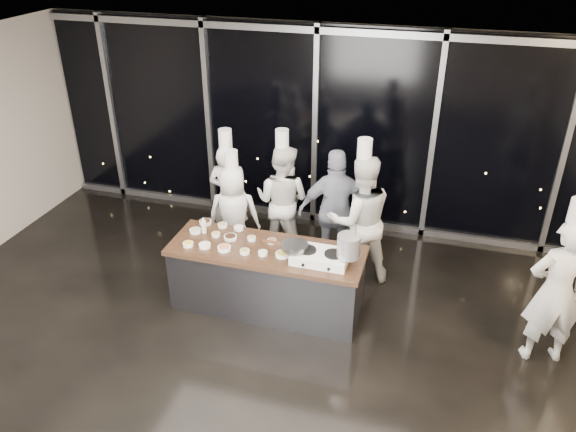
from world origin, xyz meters
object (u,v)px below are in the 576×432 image
chef_far_left (229,197)px  guest (336,211)px  demo_counter (267,278)px  frying_pan (294,246)px  chef_left (234,214)px  chef_center (282,200)px  stock_pot (349,246)px  stove (320,257)px  chef_right (360,219)px  chef_side (556,291)px

chef_far_left → guest: size_ratio=1.06×
demo_counter → frying_pan: bearing=-14.7°
demo_counter → chef_far_left: size_ratio=1.28×
chef_left → chef_center: chef_center is taller
frying_pan → chef_far_left: size_ratio=0.30×
chef_left → guest: size_ratio=0.97×
demo_counter → guest: guest is taller
demo_counter → stock_pot: stock_pot is taller
chef_left → chef_center: (0.59, 0.45, 0.10)m
demo_counter → chef_center: size_ratio=1.25×
stove → chef_right: bearing=75.5°
chef_center → chef_side: (3.55, -1.38, 0.06)m
demo_counter → chef_center: 1.46m
stove → stock_pot: size_ratio=2.46×
demo_counter → guest: (0.63, 1.21, 0.46)m
demo_counter → stock_pot: size_ratio=8.98×
stock_pot → chef_far_left: bearing=146.1°
stove → chef_right: size_ratio=0.32×
demo_counter → stock_pot: 1.28m
chef_center → chef_side: size_ratio=0.95×
demo_counter → chef_left: chef_left is taller
chef_right → chef_side: size_ratio=1.02×
chef_center → frying_pan: bearing=118.9°
chef_far_left → chef_center: chef_center is taller
chef_far_left → chef_side: bearing=169.1°
frying_pan → chef_center: (-0.59, 1.48, -0.19)m
frying_pan → chef_right: bearing=61.4°
chef_left → chef_right: (1.80, 0.07, 0.16)m
chef_far_left → chef_side: chef_side is taller
stock_pot → chef_right: 1.13m
stove → stock_pot: stock_pot is taller
chef_center → chef_right: size_ratio=0.94×
stove → chef_left: 1.83m
demo_counter → chef_far_left: (-1.01, 1.28, 0.41)m
stock_pot → chef_side: 2.32m
stock_pot → chef_side: (2.30, 0.10, -0.25)m
frying_pan → chef_far_left: chef_far_left is taller
demo_counter → chef_side: 3.38m
stove → demo_counter: bearing=173.5°
chef_far_left → chef_right: (2.01, -0.28, 0.07)m
stove → chef_left: (-1.51, 1.03, -0.19)m
stove → chef_left: bearing=146.3°
frying_pan → demo_counter: bearing=165.9°
guest → chef_side: 2.97m
chef_right → chef_left: bearing=-22.5°
chef_far_left → stock_pot: bearing=151.6°
chef_far_left → stove: bearing=147.0°
frying_pan → chef_left: bearing=139.3°
chef_far_left → chef_right: chef_right is taller
chef_side → stove: bearing=-12.7°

